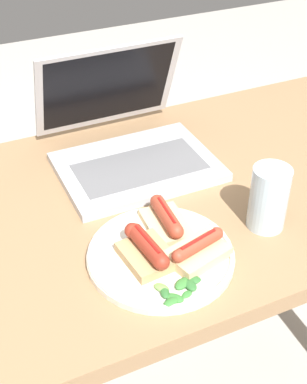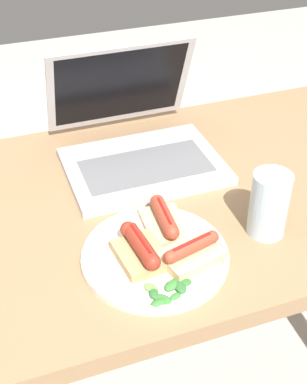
# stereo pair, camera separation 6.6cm
# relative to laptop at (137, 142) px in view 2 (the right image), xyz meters

# --- Properties ---
(desk) EXTENTS (1.44, 0.65, 0.77)m
(desk) POSITION_rel_laptop_xyz_m (-0.10, -0.14, -0.15)
(desk) COLOR #93704C
(desk) RESTS_ON ground_plane
(laptop) EXTENTS (0.32, 0.32, 0.23)m
(laptop) POSITION_rel_laptop_xyz_m (0.00, 0.00, 0.00)
(laptop) COLOR #B7B7BC
(laptop) RESTS_ON desk
(plate) EXTENTS (0.25, 0.25, 0.02)m
(plate) POSITION_rel_laptop_xyz_m (-0.07, -0.31, -0.03)
(plate) COLOR silver
(plate) RESTS_ON desk
(sausage_toast_left) EXTENTS (0.08, 0.12, 0.05)m
(sausage_toast_left) POSITION_rel_laptop_xyz_m (-0.10, -0.31, -0.01)
(sausage_toast_left) COLOR tan
(sausage_toast_left) RESTS_ON plate
(sausage_toast_middle) EXTENTS (0.08, 0.11, 0.04)m
(sausage_toast_middle) POSITION_rel_laptop_xyz_m (-0.03, -0.25, -0.01)
(sausage_toast_middle) COLOR #D6B784
(sausage_toast_middle) RESTS_ON plate
(sausage_toast_right) EXTENTS (0.11, 0.09, 0.04)m
(sausage_toast_right) POSITION_rel_laptop_xyz_m (-0.02, -0.34, -0.01)
(sausage_toast_right) COLOR #D6B784
(sausage_toast_right) RESTS_ON plate
(salad_pile) EXTENTS (0.08, 0.06, 0.01)m
(salad_pile) POSITION_rel_laptop_xyz_m (-0.08, -0.40, -0.03)
(salad_pile) COLOR #2D662D
(salad_pile) RESTS_ON plate
(drinking_glass) EXTENTS (0.07, 0.07, 0.12)m
(drinking_glass) POSITION_rel_laptop_xyz_m (0.14, -0.31, 0.02)
(drinking_glass) COLOR silver
(drinking_glass) RESTS_ON desk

